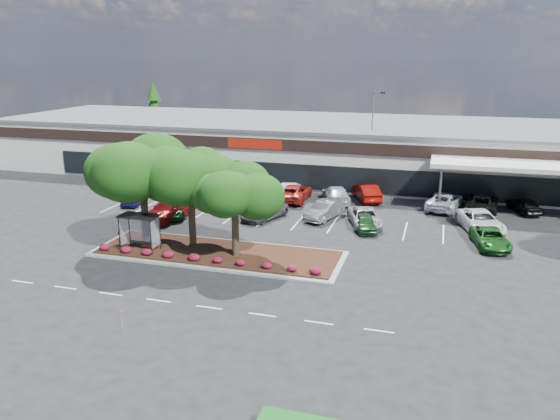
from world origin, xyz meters
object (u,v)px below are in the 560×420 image
(light_pole, at_px, (372,145))
(car_1, at_px, (169,210))
(survey_stake, at_px, (121,317))
(car_0, at_px, (135,197))

(light_pole, distance_m, car_1, 23.14)
(light_pole, height_order, car_1, light_pole)
(light_pole, xyz_separation_m, car_1, (-15.27, -16.98, -3.72))
(survey_stake, bearing_deg, car_0, 119.34)
(car_1, bearing_deg, light_pole, 58.16)
(survey_stake, bearing_deg, car_1, 110.40)
(light_pole, relative_size, car_1, 1.76)
(light_pole, xyz_separation_m, car_0, (-20.78, -13.46, -3.88))
(light_pole, bearing_deg, car_0, -147.07)
(car_0, xyz_separation_m, car_1, (5.52, -3.53, 0.17))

